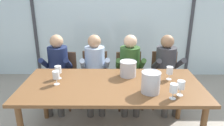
{
  "coord_description": "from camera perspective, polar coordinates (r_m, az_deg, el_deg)",
  "views": [
    {
      "loc": [
        0.02,
        -2.39,
        1.9
      ],
      "look_at": [
        0.0,
        0.35,
        0.92
      ],
      "focal_mm": 34.03,
      "sensor_mm": 36.0,
      "label": 1
    }
  ],
  "objects": [
    {
      "name": "hillside_vineyard",
      "position": [
        8.05,
        0.27,
        12.26
      ],
      "size": [
        13.42,
        2.4,
        1.73
      ],
      "primitive_type": "cube",
      "color": "#568942",
      "rests_on": "ground"
    },
    {
      "name": "person_charcoal_jacket",
      "position": [
        3.51,
        14.5,
        -1.18
      ],
      "size": [
        0.49,
        0.63,
        1.21
      ],
      "rotation": [
        0.0,
        0.0,
        0.09
      ],
      "color": "#38383D",
      "rests_on": "ground"
    },
    {
      "name": "chair_center",
      "position": [
        3.58,
        4.62,
        -3.15
      ],
      "size": [
        0.48,
        0.48,
        0.89
      ],
      "rotation": [
        0.0,
        0.0,
        0.09
      ],
      "color": "brown",
      "rests_on": "ground"
    },
    {
      "name": "wine_glass_near_bucket",
      "position": [
        2.45,
        18.03,
        -5.78
      ],
      "size": [
        0.08,
        0.08,
        0.17
      ],
      "color": "silver",
      "rests_on": "dining_table"
    },
    {
      "name": "wine_glass_spare_empty",
      "position": [
        2.84,
        -14.28,
        -1.88
      ],
      "size": [
        0.08,
        0.08,
        0.17
      ],
      "color": "silver",
      "rests_on": "dining_table"
    },
    {
      "name": "wine_glass_by_right_taster",
      "position": [
        2.82,
        15.23,
        -2.06
      ],
      "size": [
        0.08,
        0.08,
        0.17
      ],
      "color": "silver",
      "rests_on": "dining_table"
    },
    {
      "name": "dining_table",
      "position": [
        2.68,
        -0.05,
        -7.02
      ],
      "size": [
        2.22,
        1.03,
        0.77
      ],
      "color": "brown",
      "rests_on": "ground"
    },
    {
      "name": "ice_bucket_secondary",
      "position": [
        2.43,
        10.37,
        -5.05
      ],
      "size": [
        0.22,
        0.22,
        0.25
      ],
      "color": "#B7B7BC",
      "rests_on": "dining_table"
    },
    {
      "name": "ground",
      "position": [
        3.89,
        0.07,
        -9.63
      ],
      "size": [
        14.0,
        14.0,
        0.0
      ],
      "primitive_type": "plane",
      "color": "#9E9384"
    },
    {
      "name": "window_glass_panel",
      "position": [
        4.6,
        0.16,
        12.13
      ],
      "size": [
        7.42,
        0.03,
        2.6
      ],
      "primitive_type": "cube",
      "color": "silver",
      "rests_on": "ground"
    },
    {
      "name": "window_mullion_right",
      "position": [
        4.87,
        20.65,
        11.32
      ],
      "size": [
        0.06,
        0.06,
        2.6
      ],
      "primitive_type": "cube",
      "color": "#38383D",
      "rests_on": "ground"
    },
    {
      "name": "wine_glass_by_left_taster",
      "position": [
        2.35,
        16.21,
        -6.67
      ],
      "size": [
        0.08,
        0.08,
        0.17
      ],
      "color": "silver",
      "rests_on": "dining_table"
    },
    {
      "name": "wine_glass_center_pour",
      "position": [
        2.68,
        -14.81,
        -3.25
      ],
      "size": [
        0.08,
        0.08,
        0.17
      ],
      "color": "silver",
      "rests_on": "dining_table"
    },
    {
      "name": "window_mullion_left",
      "position": [
        4.88,
        -20.27,
        11.39
      ],
      "size": [
        0.06,
        0.06,
        2.6
      ],
      "primitive_type": "cube",
      "color": "#38383D",
      "rests_on": "ground"
    },
    {
      "name": "ice_bucket_primary",
      "position": [
        2.85,
        4.35,
        -1.44
      ],
      "size": [
        0.23,
        0.23,
        0.21
      ],
      "color": "#B7B7BC",
      "rests_on": "dining_table"
    },
    {
      "name": "chair_right_of_center",
      "position": [
        3.69,
        13.85,
        -2.96
      ],
      "size": [
        0.46,
        0.46,
        0.89
      ],
      "rotation": [
        0.0,
        0.0,
        -0.04
      ],
      "color": "brown",
      "rests_on": "ground"
    },
    {
      "name": "person_pale_blue_shirt",
      "position": [
        3.42,
        -4.59,
        -1.17
      ],
      "size": [
        0.49,
        0.63,
        1.21
      ],
      "rotation": [
        0.0,
        0.0,
        0.09
      ],
      "color": "#9EB2D1",
      "rests_on": "ground"
    },
    {
      "name": "person_olive_shirt",
      "position": [
        3.41,
        4.85,
        -1.2
      ],
      "size": [
        0.46,
        0.61,
        1.21
      ],
      "rotation": [
        0.0,
        0.0,
        0.0
      ],
      "color": "#2D5123",
      "rests_on": "ground"
    },
    {
      "name": "chair_left_of_center",
      "position": [
        3.62,
        -4.73,
        -2.9
      ],
      "size": [
        0.47,
        0.47,
        0.89
      ],
      "rotation": [
        0.0,
        0.0,
        -0.06
      ],
      "color": "brown",
      "rests_on": "ground"
    },
    {
      "name": "person_navy_polo",
      "position": [
        3.52,
        -14.45,
        -1.11
      ],
      "size": [
        0.46,
        0.61,
        1.21
      ],
      "rotation": [
        0.0,
        0.0,
        -0.01
      ],
      "color": "#192347",
      "rests_on": "ground"
    },
    {
      "name": "chair_near_curtain",
      "position": [
        3.68,
        -13.06,
        -3.0
      ],
      "size": [
        0.5,
        0.5,
        0.89
      ],
      "rotation": [
        0.0,
        0.0,
        -0.15
      ],
      "color": "brown",
      "rests_on": "ground"
    }
  ]
}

